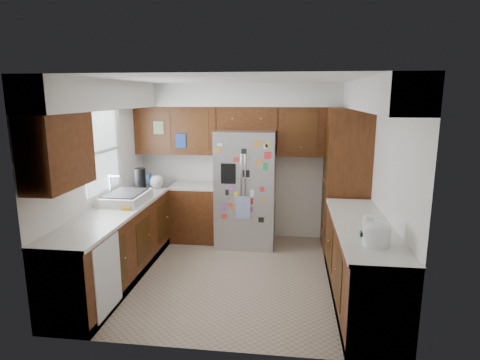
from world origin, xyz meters
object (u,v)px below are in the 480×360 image
(pantry, at_px, (345,181))
(paper_towel, at_px, (368,227))
(fridge, at_px, (246,188))
(rice_cooker, at_px, (376,233))

(pantry, distance_m, paper_towel, 2.07)
(fridge, bearing_deg, pantry, -2.06)
(fridge, distance_m, rice_cooker, 2.76)
(pantry, height_order, paper_towel, pantry)
(pantry, distance_m, rice_cooker, 2.26)
(pantry, relative_size, rice_cooker, 7.88)
(pantry, xyz_separation_m, fridge, (-1.50, 0.05, -0.17))
(rice_cooker, bearing_deg, fridge, 122.99)
(paper_towel, bearing_deg, pantry, 88.73)
(pantry, xyz_separation_m, paper_towel, (-0.05, -2.07, -0.04))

